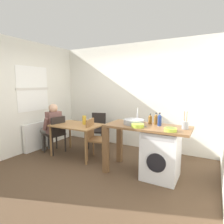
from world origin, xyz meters
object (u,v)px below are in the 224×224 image
object	(u,v)px
seated_person	(52,125)
colander	(170,129)
bottle_tall_green	(150,119)
mixing_bowl	(138,125)
chair_opposite	(95,137)
chair_spare_by_wall	(98,128)
dining_table	(77,129)
washing_machine	(161,154)
bottle_squat_brown	(156,119)
vase	(84,120)
utensil_crock	(185,125)
bottle_clear_small	(160,120)
chair_person_seat	(56,132)

from	to	relation	value
seated_person	colander	xyz separation A→B (m)	(2.89, -0.27, 0.28)
bottle_tall_green	mixing_bowl	world-z (taller)	bottle_tall_green
chair_opposite	bottle_tall_green	world-z (taller)	bottle_tall_green
chair_spare_by_wall	dining_table	bearing A→B (deg)	67.81
washing_machine	mixing_bowl	distance (m)	0.67
dining_table	washing_machine	bearing A→B (deg)	-3.85
bottle_squat_brown	vase	size ratio (longest dim) A/B	1.06
washing_machine	utensil_crock	world-z (taller)	utensil_crock
chair_opposite	dining_table	bearing A→B (deg)	-98.39
chair_opposite	colander	world-z (taller)	colander
colander	chair_opposite	bearing A→B (deg)	167.26
dining_table	chair_spare_by_wall	bearing A→B (deg)	84.15
bottle_tall_green	chair_spare_by_wall	bearing A→B (deg)	156.74
dining_table	chair_spare_by_wall	xyz separation A→B (m)	(0.08, 0.77, -0.14)
mixing_bowl	utensil_crock	size ratio (longest dim) A/B	0.73
washing_machine	utensil_crock	size ratio (longest dim) A/B	2.87
seated_person	bottle_clear_small	size ratio (longest dim) A/B	5.06
seated_person	mixing_bowl	world-z (taller)	seated_person
washing_machine	mixing_bowl	bearing A→B (deg)	-151.89
bottle_clear_small	seated_person	bearing A→B (deg)	-178.99
utensil_crock	chair_spare_by_wall	bearing A→B (deg)	159.52
chair_person_seat	colander	bearing A→B (deg)	-85.55
chair_spare_by_wall	colander	size ratio (longest dim) A/B	4.50
chair_opposite	washing_machine	xyz separation A→B (m)	(1.52, -0.17, -0.08)
dining_table	chair_person_seat	world-z (taller)	chair_person_seat
chair_opposite	utensil_crock	bearing A→B (deg)	74.03
washing_machine	bottle_squat_brown	distance (m)	0.64
chair_opposite	bottle_squat_brown	size ratio (longest dim) A/B	4.15
vase	bottle_tall_green	bearing A→B (deg)	-1.28
dining_table	colander	bearing A→B (deg)	-9.15
bottle_squat_brown	colander	world-z (taller)	bottle_squat_brown
bottle_squat_brown	mixing_bowl	bearing A→B (deg)	-118.91
mixing_bowl	dining_table	bearing A→B (deg)	168.47
seated_person	washing_machine	xyz separation A→B (m)	(2.70, -0.05, -0.24)
chair_opposite	colander	distance (m)	1.81
seated_person	bottle_squat_brown	world-z (taller)	seated_person
dining_table	washing_machine	distance (m)	2.01
dining_table	bottle_clear_small	xyz separation A→B (m)	(1.93, -0.04, 0.38)
dining_table	chair_opposite	size ratio (longest dim) A/B	1.22
washing_machine	bottle_clear_small	size ratio (longest dim) A/B	3.63
bottle_tall_green	colander	distance (m)	0.62
colander	vase	size ratio (longest dim) A/B	0.98
dining_table	seated_person	size ratio (longest dim) A/B	0.92
utensil_crock	bottle_tall_green	bearing A→B (deg)	167.12
seated_person	vase	distance (m)	0.89
washing_machine	bottle_tall_green	xyz separation A→B (m)	(-0.27, 0.20, 0.58)
bottle_squat_brown	mixing_bowl	world-z (taller)	bottle_squat_brown
chair_spare_by_wall	bottle_clear_small	world-z (taller)	bottle_clear_small
washing_machine	bottle_squat_brown	world-z (taller)	bottle_squat_brown
seated_person	utensil_crock	distance (m)	3.09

